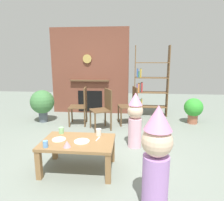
{
  "coord_description": "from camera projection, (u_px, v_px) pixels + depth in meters",
  "views": [
    {
      "loc": [
        0.48,
        -3.08,
        1.55
      ],
      "look_at": [
        0.15,
        0.4,
        0.82
      ],
      "focal_mm": 32.05,
      "sensor_mm": 36.0,
      "label": 1
    }
  ],
  "objects": [
    {
      "name": "brick_fireplace_feature",
      "position": [
        90.0,
        72.0,
        5.72
      ],
      "size": [
        2.2,
        0.28,
        2.4
      ],
      "color": "brown",
      "rests_on": "ground_plane"
    },
    {
      "name": "paper_cup_center",
      "position": [
        99.0,
        132.0,
        2.96
      ],
      "size": [
        0.08,
        0.08,
        0.1
      ],
      "primitive_type": "cylinder",
      "color": "silver",
      "rests_on": "coffee_table"
    },
    {
      "name": "potted_plant_short",
      "position": [
        42.0,
        103.0,
        4.95
      ],
      "size": [
        0.58,
        0.58,
        0.8
      ],
      "color": "#4C5660",
      "rests_on": "ground_plane"
    },
    {
      "name": "paper_cup_near_right",
      "position": [
        61.0,
        130.0,
        3.04
      ],
      "size": [
        0.07,
        0.07,
        0.09
      ],
      "primitive_type": "cylinder",
      "color": "#8CD18C",
      "rests_on": "coffee_table"
    },
    {
      "name": "bookshelf",
      "position": [
        148.0,
        85.0,
        5.44
      ],
      "size": [
        0.9,
        0.28,
        1.9
      ],
      "color": "brown",
      "rests_on": "ground_plane"
    },
    {
      "name": "dining_chair_middle",
      "position": [
        104.0,
        107.0,
        4.42
      ],
      "size": [
        0.54,
        0.54,
        0.9
      ],
      "rotation": [
        0.0,
        0.0,
        3.62
      ],
      "color": "brown",
      "rests_on": "ground_plane"
    },
    {
      "name": "birthday_cake_slice",
      "position": [
        67.0,
        144.0,
        2.56
      ],
      "size": [
        0.1,
        0.1,
        0.09
      ],
      "primitive_type": "cone",
      "color": "pink",
      "rests_on": "coffee_table"
    },
    {
      "name": "ground_plane",
      "position": [
        101.0,
        153.0,
        3.37
      ],
      "size": [
        12.0,
        12.0,
        0.0
      ],
      "primitive_type": "plane",
      "color": "gray"
    },
    {
      "name": "paper_plate_rear",
      "position": [
        82.0,
        141.0,
        2.74
      ],
      "size": [
        0.21,
        0.21,
        0.01
      ],
      "primitive_type": "cylinder",
      "color": "white",
      "rests_on": "coffee_table"
    },
    {
      "name": "child_with_cone_hat",
      "position": [
        156.0,
        157.0,
        1.99
      ],
      "size": [
        0.31,
        0.31,
        1.12
      ],
      "rotation": [
        0.0,
        0.0,
        2.54
      ],
      "color": "#B27FCC",
      "rests_on": "ground_plane"
    },
    {
      "name": "paper_plate_front",
      "position": [
        59.0,
        139.0,
        2.8
      ],
      "size": [
        0.19,
        0.19,
        0.01
      ],
      "primitive_type": "cylinder",
      "color": "white",
      "rests_on": "coffee_table"
    },
    {
      "name": "child_in_pink",
      "position": [
        135.0,
        119.0,
        3.5
      ],
      "size": [
        0.27,
        0.27,
        0.99
      ],
      "rotation": [
        0.0,
        0.0,
        -2.33
      ],
      "color": "#EAB2C6",
      "rests_on": "ground_plane"
    },
    {
      "name": "coffee_table",
      "position": [
        78.0,
        145.0,
        2.79
      ],
      "size": [
        1.0,
        0.64,
        0.44
      ],
      "color": "olive",
      "rests_on": "ground_plane"
    },
    {
      "name": "table_fork",
      "position": [
        98.0,
        139.0,
        2.83
      ],
      "size": [
        0.05,
        0.15,
        0.01
      ],
      "primitive_type": "cube",
      "rotation": [
        0.0,
        0.0,
        1.37
      ],
      "color": "silver",
      "rests_on": "coffee_table"
    },
    {
      "name": "dining_chair_right",
      "position": [
        131.0,
        103.0,
        4.77
      ],
      "size": [
        0.48,
        0.48,
        0.9
      ],
      "rotation": [
        0.0,
        0.0,
        3.38
      ],
      "color": "brown",
      "rests_on": "ground_plane"
    },
    {
      "name": "potted_plant_tall",
      "position": [
        193.0,
        109.0,
        4.84
      ],
      "size": [
        0.44,
        0.44,
        0.62
      ],
      "color": "#9E5B42",
      "rests_on": "ground_plane"
    },
    {
      "name": "paper_cup_near_left",
      "position": [
        45.0,
        144.0,
        2.56
      ],
      "size": [
        0.06,
        0.06,
        0.09
      ],
      "primitive_type": "cylinder",
      "color": "#669EE0",
      "rests_on": "coffee_table"
    },
    {
      "name": "dining_chair_left",
      "position": [
        82.0,
        104.0,
        4.71
      ],
      "size": [
        0.44,
        0.44,
        0.9
      ],
      "rotation": [
        0.0,
        0.0,
        3.25
      ],
      "color": "brown",
      "rests_on": "ground_plane"
    }
  ]
}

